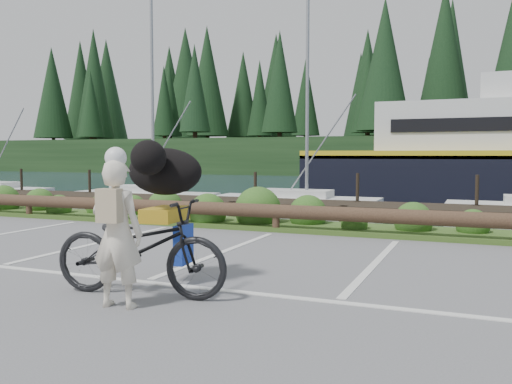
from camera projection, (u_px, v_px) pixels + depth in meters
ground at (161, 276)px, 7.50m from camera, size 72.00×72.00×0.00m
harbor_backdrop at (452, 166)px, 79.67m from camera, size 170.00×160.00×30.00m
vegetation_strip at (286, 226)px, 12.38m from camera, size 34.00×1.60×0.10m
log_rail at (276, 232)px, 11.74m from camera, size 32.00×0.30×0.60m
bicycle at (140, 248)px, 6.42m from camera, size 2.27×1.01×1.15m
cyclist at (117, 234)px, 5.91m from camera, size 0.63×0.46×1.63m
dog at (165, 172)px, 7.03m from camera, size 0.64×1.11×0.61m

